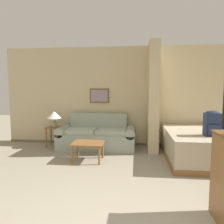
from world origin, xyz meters
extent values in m
cube|color=#CCB78E|center=(0.00, 4.04, 1.30)|extent=(6.72, 0.12, 2.60)
cube|color=#70644E|center=(0.00, 3.97, 0.03)|extent=(6.72, 0.02, 0.06)
cube|color=brown|center=(-0.79, 3.97, 1.32)|extent=(0.52, 0.02, 0.38)
cube|color=gray|center=(-0.79, 3.95, 1.32)|extent=(0.45, 0.01, 0.31)
cube|color=#CCB78E|center=(0.60, 3.56, 1.30)|extent=(0.24, 0.85, 2.60)
cube|color=#99A393|center=(-0.79, 3.52, 0.20)|extent=(1.49, 0.84, 0.40)
cube|color=#99A393|center=(-0.79, 3.84, 0.64)|extent=(1.49, 0.20, 0.46)
cube|color=#99A393|center=(-1.63, 3.52, 0.20)|extent=(0.21, 0.84, 0.40)
cylinder|color=#99A393|center=(-1.63, 3.52, 0.45)|extent=(0.23, 0.84, 0.23)
cube|color=#99A393|center=(0.06, 3.52, 0.20)|extent=(0.21, 0.84, 0.40)
cylinder|color=#99A393|center=(0.06, 3.52, 0.45)|extent=(0.23, 0.84, 0.23)
cube|color=#AAB5A4|center=(-1.16, 3.47, 0.45)|extent=(0.72, 0.60, 0.10)
cube|color=#AAB5A4|center=(-0.41, 3.47, 0.45)|extent=(0.72, 0.60, 0.10)
cube|color=brown|center=(-0.80, 2.57, 0.37)|extent=(0.64, 0.53, 0.04)
cylinder|color=brown|center=(-1.08, 2.34, 0.18)|extent=(0.04, 0.04, 0.35)
cylinder|color=brown|center=(-0.52, 2.34, 0.18)|extent=(0.04, 0.04, 0.35)
cylinder|color=brown|center=(-1.08, 2.79, 0.18)|extent=(0.04, 0.04, 0.35)
cylinder|color=brown|center=(-0.52, 2.79, 0.18)|extent=(0.04, 0.04, 0.35)
cube|color=brown|center=(-1.90, 3.57, 0.51)|extent=(0.38, 0.38, 0.04)
cylinder|color=brown|center=(-2.06, 3.41, 0.24)|extent=(0.04, 0.04, 0.49)
cylinder|color=brown|center=(-1.74, 3.41, 0.24)|extent=(0.04, 0.04, 0.49)
cylinder|color=brown|center=(-2.06, 3.73, 0.24)|extent=(0.04, 0.04, 0.49)
cylinder|color=brown|center=(-1.74, 3.73, 0.24)|extent=(0.04, 0.04, 0.49)
cylinder|color=tan|center=(-1.90, 3.57, 0.59)|extent=(0.12, 0.12, 0.14)
cylinder|color=tan|center=(-1.90, 3.57, 0.70)|extent=(0.02, 0.02, 0.09)
cone|color=silver|center=(-1.90, 3.57, 0.84)|extent=(0.38, 0.38, 0.18)
cube|color=brown|center=(1.75, 2.92, 0.05)|extent=(1.83, 2.01, 0.10)
cube|color=tan|center=(1.75, 2.92, 0.35)|extent=(1.79, 1.97, 0.50)
cube|color=white|center=(1.75, 3.68, 0.55)|extent=(1.67, 0.36, 0.10)
cube|color=#232D4C|center=(1.65, 2.52, 0.82)|extent=(0.29, 0.22, 0.44)
cube|color=#232D4C|center=(1.65, 2.40, 0.73)|extent=(0.22, 0.03, 0.19)
ellipsoid|color=#232D4C|center=(1.65, 2.52, 1.04)|extent=(0.27, 0.21, 0.11)
camera|label=1|loc=(0.19, -1.80, 1.49)|focal=35.00mm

